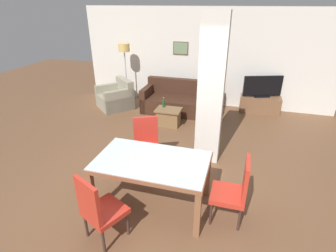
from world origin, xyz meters
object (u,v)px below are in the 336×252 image
object	(u,v)px
tv_screen	(263,87)
coffee_table	(169,117)
armchair	(116,98)
floor_lamp	(124,54)
dining_chair_head_right	(235,189)
sofa	(181,102)
bottle	(164,103)
dining_chair_far_left	(147,143)
dining_table	(152,169)
tv_stand	(260,104)
dining_chair_near_left	(99,208)

from	to	relation	value
tv_screen	coffee_table	bearing A→B (deg)	15.19
armchair	floor_lamp	world-z (taller)	floor_lamp
dining_chair_head_right	sofa	bearing A→B (deg)	23.73
bottle	tv_screen	size ratio (longest dim) A/B	0.25
dining_chair_far_left	armchair	distance (m)	3.28
dining_table	tv_stand	xyz separation A→B (m)	(1.65, 4.29, -0.39)
dining_table	coffee_table	xyz separation A→B (m)	(-0.55, 2.77, -0.40)
dining_table	dining_chair_far_left	world-z (taller)	dining_chair_far_left
dining_table	tv_stand	world-z (taller)	dining_table
dining_table	armchair	size ratio (longest dim) A/B	1.33
dining_chair_near_left	armchair	xyz separation A→B (m)	(-1.93, 4.33, -0.24)
dining_table	dining_chair_head_right	size ratio (longest dim) A/B	1.64
sofa	armchair	xyz separation A→B (m)	(-1.88, -0.21, -0.01)
dining_chair_near_left	dining_chair_head_right	xyz separation A→B (m)	(1.58, 0.83, 0.00)
dining_table	tv_screen	world-z (taller)	tv_screen
bottle	sofa	bearing A→B (deg)	72.76
bottle	floor_lamp	distance (m)	2.13
armchair	floor_lamp	distance (m)	1.30
armchair	coffee_table	bearing A→B (deg)	-160.45
sofa	armchair	size ratio (longest dim) A/B	1.73
coffee_table	tv_screen	size ratio (longest dim) A/B	0.62
dining_chair_far_left	sofa	size ratio (longest dim) A/B	0.47
tv_screen	bottle	bearing A→B (deg)	11.54
sofa	coffee_table	bearing A→B (deg)	83.88
dining_chair_far_left	sofa	bearing A→B (deg)	-114.26
sofa	dining_chair_near_left	bearing A→B (deg)	90.56
coffee_table	floor_lamp	size ratio (longest dim) A/B	0.36
armchair	bottle	distance (m)	1.76
dining_chair_head_right	armchair	xyz separation A→B (m)	(-3.51, 3.49, -0.24)
floor_lamp	armchair	bearing A→B (deg)	-101.33
armchair	tv_stand	bearing A→B (deg)	-127.03
armchair	sofa	bearing A→B (deg)	-131.92
dining_chair_far_left	bottle	bearing A→B (deg)	-106.59
tv_stand	armchair	bearing A→B (deg)	-168.73
dining_chair_near_left	coffee_table	bearing A→B (deg)	118.00
dining_table	dining_chair_head_right	bearing A→B (deg)	0.00
dining_chair_far_left	dining_chair_near_left	bearing A→B (deg)	64.81
dining_chair_near_left	tv_screen	size ratio (longest dim) A/B	0.98
dining_chair_far_left	tv_screen	size ratio (longest dim) A/B	0.98
sofa	armchair	bearing A→B (deg)	6.38
dining_table	armchair	distance (m)	4.21
coffee_table	bottle	world-z (taller)	bottle
bottle	tv_stand	world-z (taller)	bottle
dining_chair_near_left	dining_chair_far_left	xyz separation A→B (m)	(0.00, 1.69, 0.00)
dining_chair_near_left	armchair	bearing A→B (deg)	139.72
tv_screen	dining_chair_near_left	bearing A→B (deg)	48.69
dining_chair_near_left	dining_chair_far_left	world-z (taller)	same
dining_chair_far_left	armchair	bearing A→B (deg)	-79.02
armchair	floor_lamp	size ratio (longest dim) A/B	0.70
dining_chair_head_right	floor_lamp	xyz separation A→B (m)	(-3.41, 4.03, 0.94)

